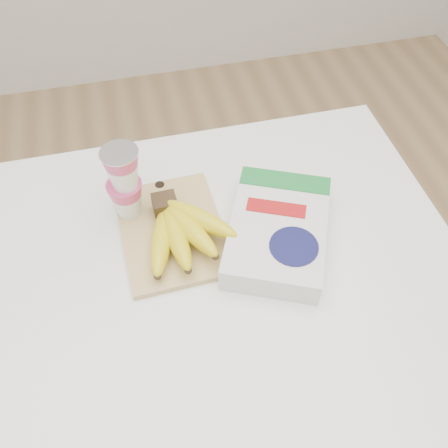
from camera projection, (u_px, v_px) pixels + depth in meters
name	position (u px, v px, depth m)	size (l,w,h in m)	color
room	(113.00, 77.00, 0.58)	(4.00, 4.00, 4.00)	tan
table	(174.00, 377.00, 1.28)	(1.20, 0.80, 0.90)	white
cutting_board	(172.00, 231.00, 1.00)	(0.20, 0.27, 0.01)	tan
bananas	(181.00, 230.00, 0.96)	(0.19, 0.20, 0.07)	#382816
yogurt_stack	(124.00, 182.00, 0.95)	(0.07, 0.07, 0.17)	white
cereal_box	(278.00, 231.00, 0.97)	(0.28, 0.32, 0.06)	white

